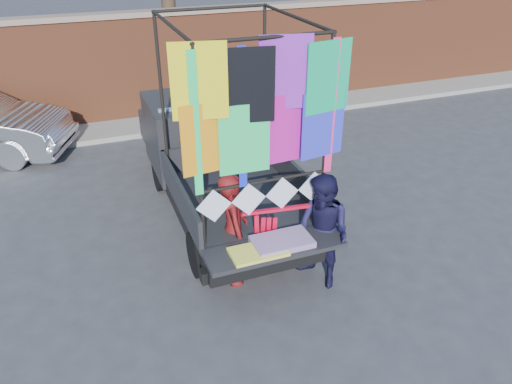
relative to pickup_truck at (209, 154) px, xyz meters
name	(u,v)px	position (x,y,z in m)	size (l,w,h in m)	color
ground	(237,280)	(-0.35, -2.47, -0.86)	(90.00, 90.00, 0.00)	#38383A
brick_wall	(143,66)	(-0.35, 4.53, 0.47)	(30.00, 0.45, 2.61)	brown
curb	(153,125)	(-0.35, 3.83, -0.80)	(30.00, 1.20, 0.12)	gray
pickup_truck	(209,154)	(0.00, 0.00, 0.00)	(2.14, 5.38, 3.39)	black
woman	(233,229)	(-0.37, -2.40, -0.03)	(0.60, 0.40, 1.65)	maroon
man	(323,232)	(0.73, -2.90, -0.04)	(0.80, 0.62, 1.64)	#161534
streamer_bundle	(271,224)	(0.08, -2.66, 0.10)	(0.98, 0.17, 0.67)	red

